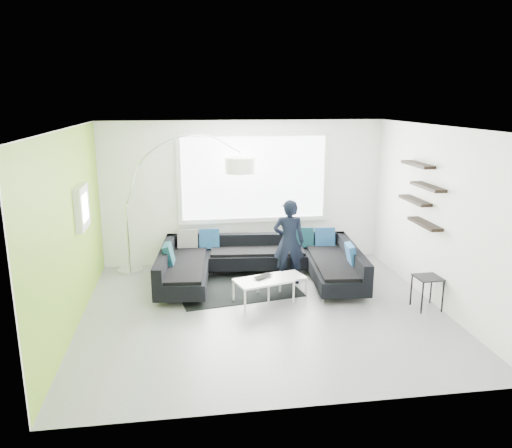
% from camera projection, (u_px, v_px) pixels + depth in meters
% --- Properties ---
extents(ground, '(5.50, 5.50, 0.00)m').
position_uv_depth(ground, '(264.00, 311.00, 7.72)').
color(ground, slate).
rests_on(ground, ground).
extents(room_shell, '(5.54, 5.04, 2.82)m').
position_uv_depth(room_shell, '(264.00, 194.00, 7.48)').
color(room_shell, white).
rests_on(room_shell, ground).
extents(sectional_sofa, '(3.66, 2.46, 0.75)m').
position_uv_depth(sectional_sofa, '(260.00, 265.00, 8.83)').
color(sectional_sofa, black).
rests_on(sectional_sofa, ground).
extents(rug, '(2.24, 1.79, 0.01)m').
position_uv_depth(rug, '(236.00, 288.00, 8.67)').
color(rug, black).
rests_on(rug, ground).
extents(coffee_table, '(1.30, 0.98, 0.38)m').
position_uv_depth(coffee_table, '(273.00, 287.00, 8.18)').
color(coffee_table, white).
rests_on(coffee_table, ground).
extents(arc_lamp, '(2.59, 1.50, 2.59)m').
position_uv_depth(arc_lamp, '(126.00, 205.00, 9.17)').
color(arc_lamp, white).
rests_on(arc_lamp, ground).
extents(side_table, '(0.40, 0.40, 0.52)m').
position_uv_depth(side_table, '(427.00, 293.00, 7.76)').
color(side_table, black).
rests_on(side_table, ground).
extents(person, '(0.68, 0.55, 1.51)m').
position_uv_depth(person, '(289.00, 242.00, 8.75)').
color(person, black).
rests_on(person, ground).
extents(laptop, '(0.57, 0.57, 0.03)m').
position_uv_depth(laptop, '(265.00, 277.00, 8.05)').
color(laptop, black).
rests_on(laptop, coffee_table).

